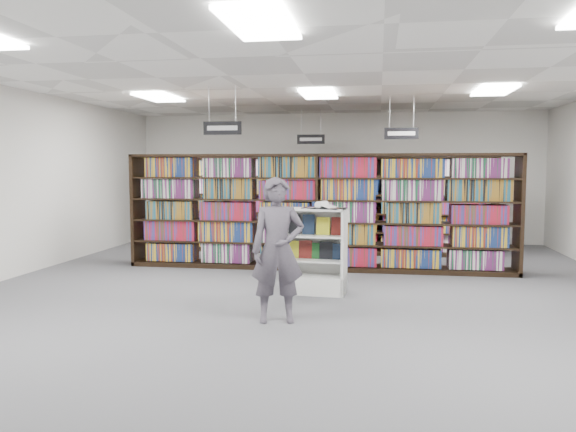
# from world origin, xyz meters

# --- Properties ---
(floor) EXTENTS (12.00, 12.00, 0.00)m
(floor) POSITION_xyz_m (0.00, 0.00, 0.00)
(floor) COLOR #48474C
(floor) RESTS_ON ground
(ceiling) EXTENTS (10.00, 12.00, 0.10)m
(ceiling) POSITION_xyz_m (0.00, 0.00, 3.20)
(ceiling) COLOR white
(ceiling) RESTS_ON wall_back
(wall_back) EXTENTS (10.00, 0.10, 3.20)m
(wall_back) POSITION_xyz_m (0.00, 6.00, 1.60)
(wall_back) COLOR silver
(wall_back) RESTS_ON ground
(wall_front) EXTENTS (10.00, 0.10, 3.20)m
(wall_front) POSITION_xyz_m (0.00, -6.00, 1.60)
(wall_front) COLOR silver
(wall_front) RESTS_ON ground
(bookshelf_row_near) EXTENTS (7.00, 0.60, 2.10)m
(bookshelf_row_near) POSITION_xyz_m (0.00, 2.00, 1.05)
(bookshelf_row_near) COLOR black
(bookshelf_row_near) RESTS_ON floor
(bookshelf_row_mid) EXTENTS (7.00, 0.60, 2.10)m
(bookshelf_row_mid) POSITION_xyz_m (0.00, 4.00, 1.05)
(bookshelf_row_mid) COLOR black
(bookshelf_row_mid) RESTS_ON floor
(bookshelf_row_far) EXTENTS (7.00, 0.60, 2.10)m
(bookshelf_row_far) POSITION_xyz_m (0.00, 5.70, 1.05)
(bookshelf_row_far) COLOR black
(bookshelf_row_far) RESTS_ON floor
(aisle_sign_left) EXTENTS (0.65, 0.02, 0.80)m
(aisle_sign_left) POSITION_xyz_m (-1.50, 1.00, 2.53)
(aisle_sign_left) COLOR #B2B2B7
(aisle_sign_left) RESTS_ON ceiling
(aisle_sign_right) EXTENTS (0.65, 0.02, 0.80)m
(aisle_sign_right) POSITION_xyz_m (1.50, 3.00, 2.53)
(aisle_sign_right) COLOR #B2B2B7
(aisle_sign_right) RESTS_ON ceiling
(aisle_sign_center) EXTENTS (0.65, 0.02, 0.80)m
(aisle_sign_center) POSITION_xyz_m (-0.50, 5.00, 2.53)
(aisle_sign_center) COLOR #B2B2B7
(aisle_sign_center) RESTS_ON ceiling
(troffer_front_center) EXTENTS (0.60, 1.20, 0.04)m
(troffer_front_center) POSITION_xyz_m (0.00, -3.00, 3.16)
(troffer_front_center) COLOR white
(troffer_front_center) RESTS_ON ceiling
(troffer_back_left) EXTENTS (0.60, 1.20, 0.04)m
(troffer_back_left) POSITION_xyz_m (-3.00, 2.00, 3.16)
(troffer_back_left) COLOR white
(troffer_back_left) RESTS_ON ceiling
(troffer_back_center) EXTENTS (0.60, 1.20, 0.04)m
(troffer_back_center) POSITION_xyz_m (0.00, 2.00, 3.16)
(troffer_back_center) COLOR white
(troffer_back_center) RESTS_ON ceiling
(troffer_back_right) EXTENTS (0.60, 1.20, 0.04)m
(troffer_back_right) POSITION_xyz_m (3.00, 2.00, 3.16)
(troffer_back_right) COLOR white
(troffer_back_right) RESTS_ON ceiling
(endcap_display) EXTENTS (0.93, 0.51, 1.26)m
(endcap_display) POSITION_xyz_m (0.17, 0.05, 0.44)
(endcap_display) COLOR white
(endcap_display) RESTS_ON floor
(open_book) EXTENTS (0.64, 0.49, 0.13)m
(open_book) POSITION_xyz_m (0.28, -0.00, 1.29)
(open_book) COLOR black
(open_book) RESTS_ON endcap_display
(shopper) EXTENTS (0.72, 0.56, 1.74)m
(shopper) POSITION_xyz_m (-0.10, -1.58, 0.87)
(shopper) COLOR #4A444E
(shopper) RESTS_ON floor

